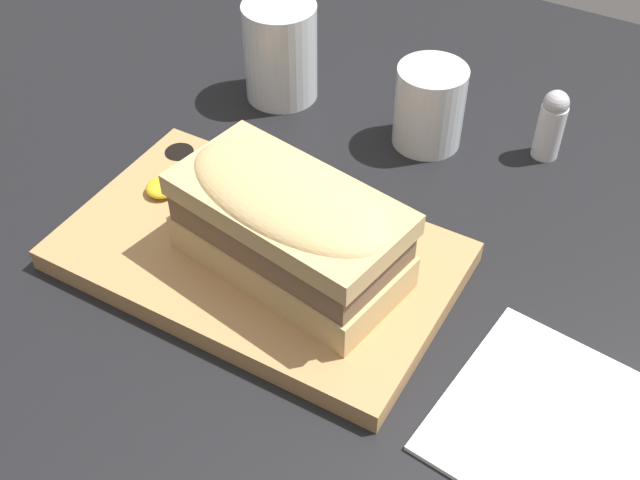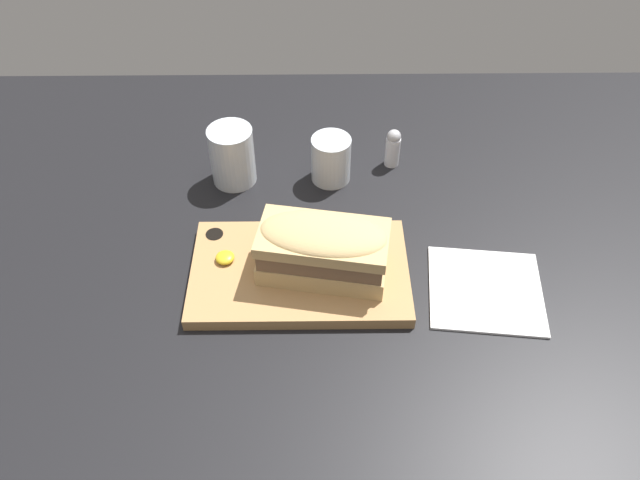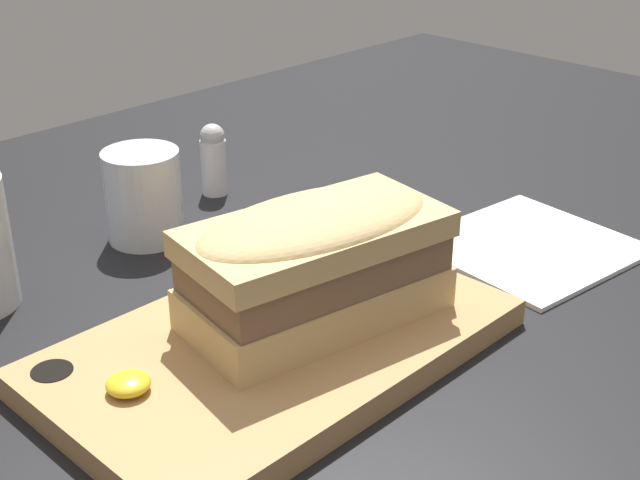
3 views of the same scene
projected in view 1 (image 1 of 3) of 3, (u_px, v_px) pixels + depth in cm
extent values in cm
cube|color=black|center=(179.00, 289.00, 63.05)|extent=(173.15, 115.25, 2.00)
cube|color=tan|center=(258.00, 256.00, 62.96)|extent=(30.26, 18.40, 1.86)
cylinder|color=black|center=(180.00, 156.00, 71.17)|extent=(2.58, 2.58, 0.93)
cube|color=tan|center=(290.00, 252.00, 59.93)|extent=(18.47, 11.53, 2.91)
cube|color=brown|center=(290.00, 226.00, 58.05)|extent=(17.73, 11.07, 2.45)
cube|color=tan|center=(289.00, 204.00, 56.59)|extent=(18.47, 11.53, 1.75)
ellipsoid|color=tan|center=(288.00, 196.00, 56.08)|extent=(18.10, 11.30, 2.62)
ellipsoid|color=gold|center=(162.00, 188.00, 66.60)|extent=(2.66, 2.66, 1.06)
cylinder|color=silver|center=(281.00, 52.00, 77.22)|extent=(7.12, 7.12, 9.69)
cylinder|color=silver|center=(281.00, 74.00, 78.94)|extent=(6.27, 6.27, 4.36)
cylinder|color=silver|center=(429.00, 106.00, 72.40)|extent=(6.37, 6.37, 7.74)
cylinder|color=black|center=(429.00, 110.00, 72.67)|extent=(5.73, 5.73, 6.56)
cube|color=white|center=(563.00, 430.00, 52.54)|extent=(16.92, 16.25, 0.40)
cylinder|color=white|center=(549.00, 131.00, 71.77)|extent=(2.42, 2.42, 5.25)
sphere|color=#B7B7BC|center=(556.00, 103.00, 69.64)|extent=(2.30, 2.30, 2.30)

